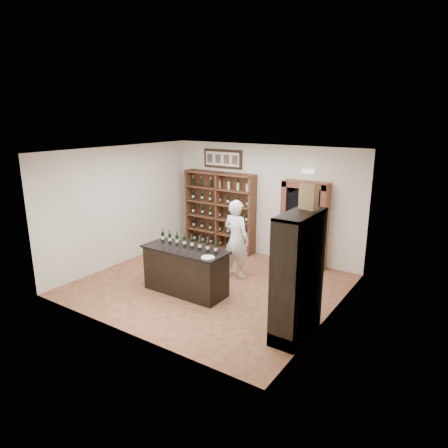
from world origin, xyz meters
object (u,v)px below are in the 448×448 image
(counter_bottle_0, at_px, (163,237))
(side_cabinet, at_px, (299,295))
(shopkeeper, at_px, (236,239))
(wine_shelf, at_px, (220,211))
(tasting_counter, at_px, (186,271))
(wine_crate, at_px, (309,196))

(counter_bottle_0, bearing_deg, side_cabinet, -6.78)
(shopkeeper, bearing_deg, side_cabinet, 150.31)
(wine_shelf, xyz_separation_m, shopkeeper, (1.53, -1.56, -0.17))
(wine_shelf, height_order, counter_bottle_0, wine_shelf)
(counter_bottle_0, xyz_separation_m, shopkeeper, (1.15, 1.26, -0.18))
(tasting_counter, bearing_deg, wine_shelf, 110.56)
(tasting_counter, distance_m, shopkeeper, 1.50)
(tasting_counter, relative_size, shopkeeper, 1.01)
(counter_bottle_0, distance_m, side_cabinet, 3.49)
(wine_shelf, bearing_deg, tasting_counter, -69.44)
(tasting_counter, bearing_deg, side_cabinet, -6.28)
(side_cabinet, bearing_deg, counter_bottle_0, 173.22)
(wine_shelf, height_order, tasting_counter, wine_shelf)
(counter_bottle_0, height_order, side_cabinet, side_cabinet)
(wine_shelf, xyz_separation_m, tasting_counter, (1.10, -2.93, -0.61))
(wine_shelf, distance_m, shopkeeper, 2.19)
(side_cabinet, relative_size, shopkeeper, 1.18)
(shopkeeper, bearing_deg, counter_bottle_0, 54.00)
(side_cabinet, height_order, shopkeeper, side_cabinet)
(wine_crate, bearing_deg, tasting_counter, -162.58)
(wine_shelf, bearing_deg, wine_crate, -37.83)
(tasting_counter, height_order, counter_bottle_0, counter_bottle_0)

